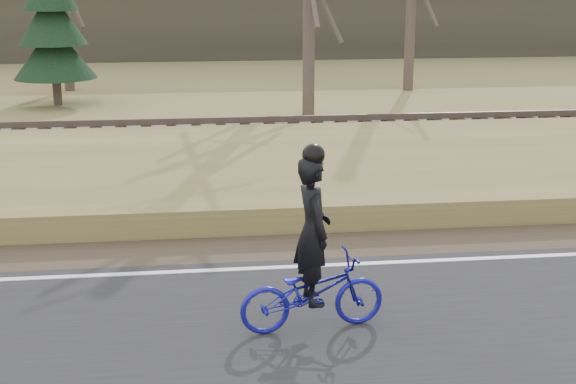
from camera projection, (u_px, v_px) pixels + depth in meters
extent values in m
plane|color=olive|center=(454.00, 269.00, 11.62)|extent=(120.00, 120.00, 0.00)
cube|color=black|center=(523.00, 344.00, 9.22)|extent=(120.00, 6.00, 0.06)
cube|color=silver|center=(450.00, 260.00, 11.79)|extent=(120.00, 0.12, 0.01)
cube|color=#473A2B|center=(430.00, 241.00, 12.76)|extent=(120.00, 1.60, 0.04)
cube|color=olive|center=(385.00, 181.00, 15.58)|extent=(120.00, 5.00, 0.44)
cube|color=slate|center=(348.00, 141.00, 19.21)|extent=(120.00, 3.00, 0.45)
cube|color=black|center=(348.00, 129.00, 19.13)|extent=(120.00, 2.40, 0.14)
cube|color=brown|center=(354.00, 129.00, 18.40)|extent=(120.00, 0.07, 0.15)
cube|color=brown|center=(342.00, 118.00, 19.78)|extent=(120.00, 0.07, 0.15)
imported|color=navy|center=(312.00, 292.00, 9.43)|extent=(1.80, 0.82, 0.91)
imported|color=black|center=(313.00, 231.00, 9.23)|extent=(0.49, 0.68, 1.75)
sphere|color=black|center=(313.00, 155.00, 8.99)|extent=(0.26, 0.26, 0.26)
cylinder|color=#51443B|center=(57.00, 87.00, 25.59)|extent=(0.28, 0.28, 1.15)
cone|color=black|center=(54.00, 52.00, 25.29)|extent=(2.60, 2.60, 1.68)
cone|color=black|center=(52.00, 17.00, 25.01)|extent=(2.15, 2.15, 1.68)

